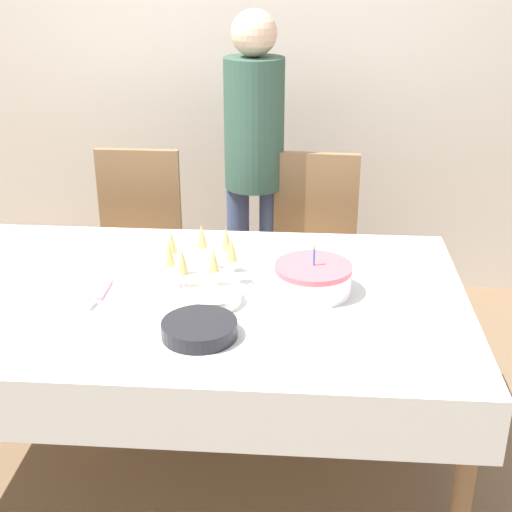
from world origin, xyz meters
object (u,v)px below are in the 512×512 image
(plate_stack_dessert, at_px, (212,297))
(person_standing, at_px, (254,150))
(dining_chair_far_left, at_px, (137,243))
(champagne_tray, at_px, (200,263))
(birthday_cake, at_px, (313,278))
(plate_stack_main, at_px, (199,329))
(dining_chair_far_right, at_px, (313,248))

(plate_stack_dessert, relative_size, person_standing, 0.12)
(dining_chair_far_left, relative_size, champagne_tray, 2.54)
(birthday_cake, relative_size, plate_stack_dessert, 1.36)
(birthday_cake, distance_m, person_standing, 1.09)
(dining_chair_far_left, distance_m, plate_stack_dessert, 1.12)
(birthday_cake, relative_size, plate_stack_main, 1.14)
(dining_chair_far_right, relative_size, birthday_cake, 3.54)
(dining_chair_far_left, distance_m, dining_chair_far_right, 0.84)
(dining_chair_far_left, xyz_separation_m, dining_chair_far_right, (0.84, -0.00, 0.00))
(dining_chair_far_right, bearing_deg, birthday_cake, -90.46)
(dining_chair_far_right, distance_m, champagne_tray, 0.97)
(champagne_tray, height_order, plate_stack_main, champagne_tray)
(birthday_cake, distance_m, plate_stack_dessert, 0.36)
(plate_stack_dessert, height_order, person_standing, person_standing)
(dining_chair_far_left, bearing_deg, birthday_cake, -46.19)
(person_standing, bearing_deg, plate_stack_dessert, -92.68)
(birthday_cake, height_order, plate_stack_main, birthday_cake)
(dining_chair_far_right, height_order, plate_stack_main, dining_chair_far_right)
(plate_stack_dessert, bearing_deg, birthday_cake, 17.55)
(person_standing, bearing_deg, birthday_cake, -74.64)
(birthday_cake, bearing_deg, plate_stack_main, -136.16)
(dining_chair_far_left, height_order, dining_chair_far_right, same)
(dining_chair_far_right, relative_size, person_standing, 0.60)
(plate_stack_dessert, bearing_deg, person_standing, 87.32)
(dining_chair_far_right, bearing_deg, dining_chair_far_left, 179.99)
(plate_stack_main, distance_m, person_standing, 1.38)
(dining_chair_far_right, distance_m, plate_stack_dessert, 1.06)
(dining_chair_far_right, distance_m, plate_stack_main, 1.28)
(dining_chair_far_left, xyz_separation_m, plate_stack_dessert, (0.50, -0.98, 0.22))
(birthday_cake, bearing_deg, dining_chair_far_right, 89.54)
(plate_stack_main, xyz_separation_m, plate_stack_dessert, (0.01, 0.23, -0.00))
(plate_stack_main, xyz_separation_m, person_standing, (0.06, 1.37, 0.20))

